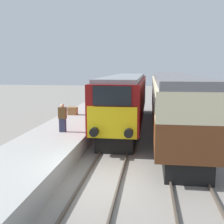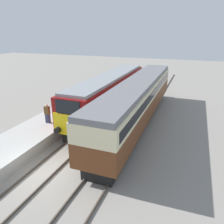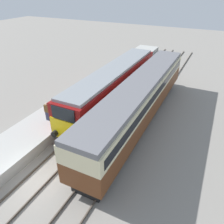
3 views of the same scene
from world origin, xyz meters
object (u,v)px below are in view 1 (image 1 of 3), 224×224
passenger_carriage (173,98)px  locomotive (126,98)px  luggage_crate (73,111)px  person_on_platform (63,118)px

passenger_carriage → locomotive: bearing=152.3°
passenger_carriage → luggage_crate: size_ratio=27.18×
locomotive → person_on_platform: bearing=-116.0°
locomotive → passenger_carriage: bearing=-27.7°
person_on_platform → locomotive: bearing=64.0°
luggage_crate → locomotive: bearing=6.0°
person_on_platform → luggage_crate: bearing=100.2°
passenger_carriage → person_on_platform: (-6.45, -4.46, -0.77)m
passenger_carriage → luggage_crate: (-7.49, 1.35, -1.27)m
luggage_crate → passenger_carriage: bearing=-10.2°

